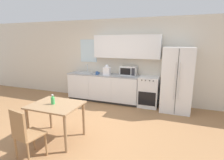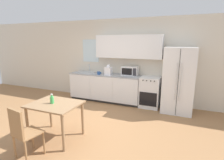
% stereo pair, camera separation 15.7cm
% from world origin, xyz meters
% --- Properties ---
extents(ground_plane, '(12.00, 12.00, 0.00)m').
position_xyz_m(ground_plane, '(0.00, 0.00, 0.00)').
color(ground_plane, '#9E7047').
extents(wall_back, '(12.00, 0.38, 2.70)m').
position_xyz_m(wall_back, '(0.05, 2.13, 1.45)').
color(wall_back, beige).
rests_on(wall_back, ground_plane).
extents(kitchen_counter, '(2.44, 0.63, 0.92)m').
position_xyz_m(kitchen_counter, '(-0.43, 1.83, 0.46)').
color(kitchen_counter, '#333333').
rests_on(kitchen_counter, ground_plane).
extents(oven_range, '(0.59, 0.61, 0.93)m').
position_xyz_m(oven_range, '(1.08, 1.84, 0.46)').
color(oven_range, white).
rests_on(oven_range, ground_plane).
extents(refrigerator, '(0.82, 0.79, 1.83)m').
position_xyz_m(refrigerator, '(1.87, 1.76, 0.92)').
color(refrigerator, white).
rests_on(refrigerator, ground_plane).
extents(kitchen_sink, '(0.58, 0.43, 0.27)m').
position_xyz_m(kitchen_sink, '(-1.10, 1.84, 0.94)').
color(kitchen_sink, '#B7BABC').
rests_on(kitchen_sink, kitchen_counter).
extents(microwave, '(0.52, 0.32, 0.29)m').
position_xyz_m(microwave, '(0.41, 1.95, 1.06)').
color(microwave, silver).
rests_on(microwave, kitchen_counter).
extents(coffee_mug, '(0.13, 0.10, 0.10)m').
position_xyz_m(coffee_mug, '(-0.58, 1.69, 0.97)').
color(coffee_mug, '#335999').
rests_on(coffee_mug, kitchen_counter).
extents(grocery_bag_0, '(0.21, 0.18, 0.34)m').
position_xyz_m(grocery_bag_0, '(-0.25, 1.71, 1.07)').
color(grocery_bag_0, white).
rests_on(grocery_bag_0, kitchen_counter).
extents(dining_table, '(0.99, 0.78, 0.76)m').
position_xyz_m(dining_table, '(-0.38, -0.71, 0.64)').
color(dining_table, '#997551').
rests_on(dining_table, ground_plane).
extents(dining_chair_near, '(0.46, 0.46, 0.93)m').
position_xyz_m(dining_chair_near, '(-0.43, -1.48, 0.54)').
color(dining_chair_near, '#997047').
rests_on(dining_chair_near, ground_plane).
extents(drink_bottle, '(0.07, 0.07, 0.20)m').
position_xyz_m(drink_bottle, '(-0.43, -0.72, 0.84)').
color(drink_bottle, '#3FB259').
rests_on(drink_bottle, dining_table).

